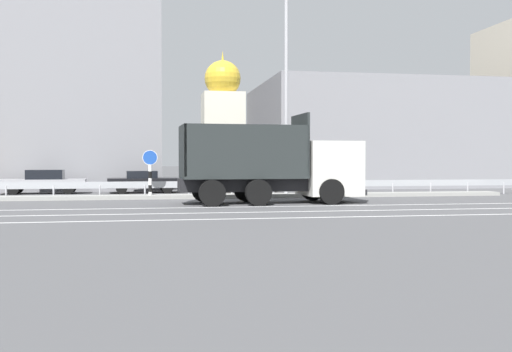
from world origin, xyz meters
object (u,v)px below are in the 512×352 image
(median_road_sign, at_px, (150,173))
(street_lamp_1, at_px, (287,79))
(church_tower, at_px, (223,122))
(parked_car_3, at_px, (143,181))
(parked_car_2, at_px, (43,181))
(dump_truck, at_px, (293,171))
(parked_car_4, at_px, (239,181))

(median_road_sign, distance_m, street_lamp_1, 7.94)
(street_lamp_1, xyz_separation_m, church_tower, (-0.06, 24.92, -0.52))
(parked_car_3, bearing_deg, parked_car_2, -94.39)
(church_tower, bearing_deg, parked_car_3, -109.21)
(dump_truck, distance_m, parked_car_2, 14.76)
(dump_truck, bearing_deg, street_lamp_1, 168.75)
(parked_car_4, height_order, church_tower, church_tower)
(dump_truck, relative_size, church_tower, 0.66)
(dump_truck, xyz_separation_m, parked_car_2, (-11.56, 9.15, -0.69))
(church_tower, bearing_deg, dump_truck, -91.07)
(dump_truck, relative_size, street_lamp_1, 0.73)
(street_lamp_1, relative_size, parked_car_3, 2.61)
(parked_car_2, height_order, parked_car_3, parked_car_2)
(street_lamp_1, bearing_deg, church_tower, 90.14)
(parked_car_4, bearing_deg, median_road_sign, 138.56)
(median_road_sign, distance_m, parked_car_3, 5.34)
(church_tower, bearing_deg, parked_car_2, -121.82)
(street_lamp_1, height_order, church_tower, church_tower)
(parked_car_2, bearing_deg, church_tower, -34.38)
(dump_truck, bearing_deg, church_tower, 176.78)
(street_lamp_1, height_order, parked_car_3, street_lamp_1)
(street_lamp_1, relative_size, church_tower, 0.91)
(median_road_sign, bearing_deg, street_lamp_1, -0.44)
(median_road_sign, relative_size, street_lamp_1, 0.22)
(dump_truck, bearing_deg, parked_car_2, -130.50)
(parked_car_3, height_order, church_tower, church_tower)
(median_road_sign, relative_size, church_tower, 0.20)
(median_road_sign, height_order, parked_car_2, median_road_sign)
(street_lamp_1, bearing_deg, parked_car_4, 105.84)
(median_road_sign, relative_size, parked_car_2, 0.50)
(parked_car_2, bearing_deg, parked_car_3, -93.35)
(parked_car_2, bearing_deg, parked_car_4, -93.04)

